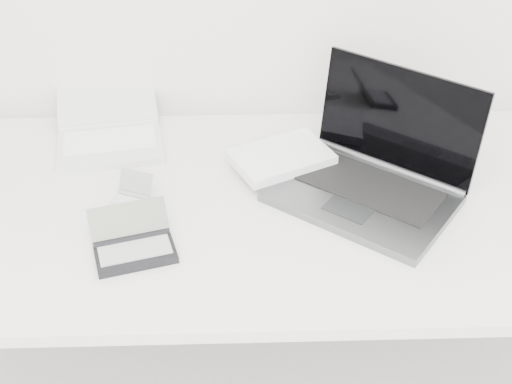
{
  "coord_description": "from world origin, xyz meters",
  "views": [
    {
      "loc": [
        -0.07,
        0.24,
        1.74
      ],
      "look_at": [
        -0.03,
        1.51,
        0.79
      ],
      "focal_mm": 50.0,
      "sensor_mm": 36.0,
      "label": 1
    }
  ],
  "objects_px": {
    "netbook_open_white": "(109,133)",
    "palmtop_charcoal": "(134,246)",
    "laptop_large": "(354,171)",
    "desk": "(268,218)"
  },
  "relations": [
    {
      "from": "desk",
      "to": "palmtop_charcoal",
      "type": "height_order",
      "value": "palmtop_charcoal"
    },
    {
      "from": "laptop_large",
      "to": "palmtop_charcoal",
      "type": "height_order",
      "value": "laptop_large"
    },
    {
      "from": "laptop_large",
      "to": "palmtop_charcoal",
      "type": "distance_m",
      "value": 0.55
    },
    {
      "from": "laptop_large",
      "to": "desk",
      "type": "bearing_deg",
      "value": -127.98
    },
    {
      "from": "desk",
      "to": "palmtop_charcoal",
      "type": "bearing_deg",
      "value": -150.61
    },
    {
      "from": "desk",
      "to": "laptop_large",
      "type": "distance_m",
      "value": 0.23
    },
    {
      "from": "netbook_open_white",
      "to": "palmtop_charcoal",
      "type": "relative_size",
      "value": 1.91
    },
    {
      "from": "netbook_open_white",
      "to": "palmtop_charcoal",
      "type": "bearing_deg",
      "value": -85.3
    },
    {
      "from": "netbook_open_white",
      "to": "palmtop_charcoal",
      "type": "xyz_separation_m",
      "value": [
        0.11,
        -0.45,
        -0.0
      ]
    },
    {
      "from": "desk",
      "to": "netbook_open_white",
      "type": "distance_m",
      "value": 0.5
    }
  ]
}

